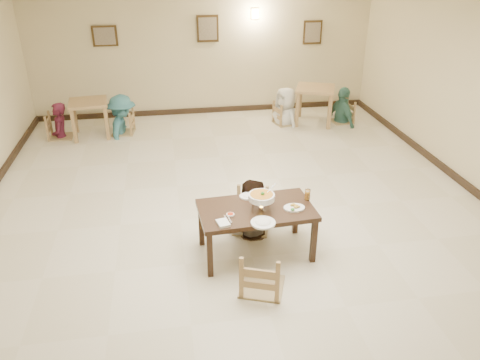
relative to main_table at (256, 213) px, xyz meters
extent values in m
plane|color=beige|center=(-0.07, 1.00, -0.61)|extent=(10.00, 10.00, 0.00)
plane|color=white|center=(-0.07, 1.00, 2.39)|extent=(10.00, 10.00, 0.00)
plane|color=beige|center=(-0.07, 6.00, 0.89)|extent=(10.00, 0.00, 10.00)
cube|color=black|center=(-0.07, 5.97, -0.55)|extent=(8.00, 0.06, 0.12)
cube|color=black|center=(3.90, 1.00, -0.55)|extent=(0.06, 10.00, 0.12)
cube|color=#342411|center=(-2.27, 5.96, 1.29)|extent=(0.55, 0.03, 0.45)
cube|color=gray|center=(-2.27, 5.95, 1.29)|extent=(0.45, 0.01, 0.37)
cube|color=#342411|center=(0.03, 5.96, 1.39)|extent=(0.50, 0.03, 0.60)
cube|color=gray|center=(0.03, 5.95, 1.39)|extent=(0.41, 0.01, 0.49)
cube|color=#342411|center=(2.53, 5.96, 1.24)|extent=(0.45, 0.03, 0.55)
cube|color=gray|center=(2.53, 5.95, 1.24)|extent=(0.37, 0.01, 0.45)
cube|color=#FFD88C|center=(1.13, 5.96, 1.69)|extent=(0.16, 0.05, 0.22)
cube|color=#342014|center=(0.00, 0.00, 0.05)|extent=(1.52, 0.91, 0.06)
cube|color=#342014|center=(-0.65, -0.39, -0.29)|extent=(0.07, 0.07, 0.63)
cube|color=#342014|center=(0.70, -0.31, -0.29)|extent=(0.07, 0.07, 0.63)
cube|color=#342014|center=(-0.70, 0.31, -0.29)|extent=(0.07, 0.07, 0.63)
cube|color=#342014|center=(0.65, 0.39, -0.29)|extent=(0.07, 0.07, 0.63)
cube|color=tan|center=(0.05, 0.62, -0.12)|extent=(0.50, 0.50, 0.05)
cube|color=tan|center=(-0.06, -0.73, -0.11)|extent=(0.51, 0.51, 0.05)
imported|color=gray|center=(0.02, 0.55, 0.20)|extent=(0.90, 0.76, 1.62)
torus|color=silver|center=(0.06, -0.04, 0.22)|extent=(0.26, 0.26, 0.01)
cylinder|color=silver|center=(0.06, -0.04, 0.10)|extent=(0.07, 0.07, 0.04)
cone|color=#FFA526|center=(0.06, -0.04, 0.15)|extent=(0.04, 0.04, 0.06)
cylinder|color=white|center=(0.06, -0.04, 0.26)|extent=(0.34, 0.34, 0.08)
cylinder|color=#B77324|center=(0.06, -0.04, 0.29)|extent=(0.29, 0.29, 0.02)
sphere|color=#2D7223|center=(0.07, -0.05, 0.31)|extent=(0.05, 0.05, 0.05)
cylinder|color=silver|center=(0.19, 0.03, 0.32)|extent=(0.16, 0.10, 0.11)
cylinder|color=silver|center=(0.16, 0.02, 0.15)|extent=(0.01, 0.01, 0.15)
cylinder|color=silver|center=(-0.05, 0.02, 0.15)|extent=(0.01, 0.01, 0.15)
cylinder|color=silver|center=(0.06, -0.15, 0.15)|extent=(0.01, 0.01, 0.15)
cylinder|color=white|center=(-0.02, 0.31, 0.09)|extent=(0.29, 0.29, 0.02)
ellipsoid|color=white|center=(-0.02, 0.31, 0.10)|extent=(0.19, 0.16, 0.07)
cylinder|color=white|center=(0.01, -0.38, 0.09)|extent=(0.30, 0.30, 0.02)
ellipsoid|color=white|center=(0.01, -0.38, 0.10)|extent=(0.20, 0.17, 0.07)
cylinder|color=white|center=(0.48, -0.09, 0.09)|extent=(0.27, 0.27, 0.02)
sphere|color=#2D7223|center=(0.44, -0.17, 0.12)|extent=(0.05, 0.05, 0.05)
cylinder|color=white|center=(-0.35, -0.12, 0.09)|extent=(0.10, 0.10, 0.02)
cylinder|color=#AC2209|center=(-0.35, -0.12, 0.10)|extent=(0.08, 0.08, 0.01)
cube|color=white|center=(-0.47, -0.31, 0.10)|extent=(0.17, 0.20, 0.03)
cube|color=silver|center=(-0.42, -0.23, 0.09)|extent=(0.04, 0.19, 0.01)
cube|color=silver|center=(-0.38, -0.23, 0.09)|extent=(0.04, 0.19, 0.01)
cylinder|color=white|center=(0.71, 0.11, 0.15)|extent=(0.07, 0.07, 0.15)
cylinder|color=#C67306|center=(0.71, 0.11, 0.14)|extent=(0.06, 0.06, 0.11)
cube|color=#A88151|center=(-2.66, 4.81, 0.14)|extent=(0.86, 0.86, 0.06)
cube|color=#A88151|center=(-2.95, 4.45, -0.25)|extent=(0.07, 0.07, 0.72)
cube|color=#A88151|center=(-2.29, 4.52, -0.25)|extent=(0.07, 0.07, 0.72)
cube|color=#A88151|center=(-3.02, 5.10, -0.25)|extent=(0.07, 0.07, 0.72)
cube|color=#A88151|center=(-2.37, 5.17, -0.25)|extent=(0.07, 0.07, 0.72)
cube|color=#A88151|center=(2.33, 4.83, 0.20)|extent=(1.09, 1.09, 0.06)
cube|color=#A88151|center=(1.86, 4.63, -0.22)|extent=(0.07, 0.07, 0.78)
cube|color=#A88151|center=(2.53, 4.37, -0.22)|extent=(0.07, 0.07, 0.78)
cube|color=#A88151|center=(2.12, 5.30, -0.22)|extent=(0.07, 0.07, 0.78)
cube|color=#A88151|center=(2.79, 5.04, -0.22)|extent=(0.07, 0.07, 0.78)
cube|color=tan|center=(-3.31, 4.82, -0.14)|extent=(0.48, 0.48, 0.05)
cube|color=tan|center=(-2.00, 4.87, -0.16)|extent=(0.46, 0.46, 0.05)
cube|color=tan|center=(1.66, 4.88, -0.16)|extent=(0.46, 0.46, 0.05)
cube|color=tan|center=(2.99, 4.77, -0.17)|extent=(0.45, 0.45, 0.05)
imported|color=#55182E|center=(-3.31, 4.82, 0.15)|extent=(0.40, 0.58, 1.53)
imported|color=teal|center=(-2.00, 4.87, 0.25)|extent=(0.80, 1.19, 1.71)
imported|color=silver|center=(1.66, 4.88, 0.24)|extent=(0.82, 0.97, 1.69)
imported|color=#447F6F|center=(2.99, 4.77, 0.22)|extent=(0.59, 1.03, 1.65)
camera|label=1|loc=(-1.06, -5.09, 3.11)|focal=35.00mm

